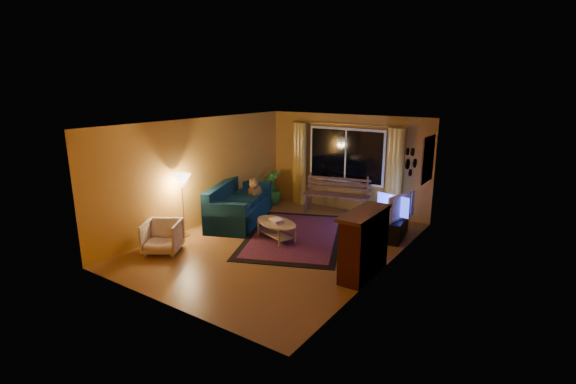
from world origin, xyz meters
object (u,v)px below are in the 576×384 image
Objects in this scene: bench at (336,205)px; armchair at (162,235)px; floor_lamp at (183,206)px; sofa at (240,202)px; coffee_table at (276,231)px; tv_console at (396,228)px.

armchair is (-1.66, -4.16, 0.10)m from bench.
sofa is at bearing 77.28° from floor_lamp.
coffee_table is at bearing 18.99° from armchair.
sofa is at bearing 159.22° from coffee_table.
armchair is (0.01, -2.35, -0.12)m from sofa.
armchair reaches higher than tv_console.
coffee_table is at bearing -151.36° from tv_console.
coffee_table is 1.06× the size of tv_console.
floor_lamp is (-2.00, -3.28, 0.43)m from bench.
sofa is 1.70× the size of floor_lamp.
floor_lamp is (-0.34, 0.88, 0.33)m from armchair.
bench reaches higher than coffee_table.
armchair is 4.88m from tv_console.
sofa reaches higher than tv_console.
sofa reaches higher than bench.
sofa reaches higher than armchair.
coffee_table is at bearing -43.19° from sofa.
sofa is 3.69m from tv_console.
armchair is at bearing -145.22° from tv_console.
tv_console is (3.87, 2.48, -0.46)m from floor_lamp.
bench reaches higher than tv_console.
sofa is 3.31× the size of armchair.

